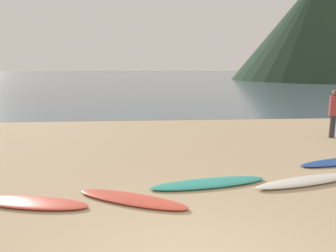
# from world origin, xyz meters

# --- Properties ---
(ground_plane) EXTENTS (120.00, 120.00, 0.20)m
(ground_plane) POSITION_xyz_m (0.00, 10.00, -0.10)
(ground_plane) COLOR tan
(ground_plane) RESTS_ON ground
(ocean_water) EXTENTS (140.00, 100.00, 0.01)m
(ocean_water) POSITION_xyz_m (0.00, 60.74, 0.00)
(ocean_water) COLOR slate
(ocean_water) RESTS_ON ground
(headland_hill) EXTENTS (24.96, 24.96, 15.65)m
(headland_hill) POSITION_xyz_m (25.66, 46.38, 7.82)
(headland_hill) COLOR #1E3323
(headland_hill) RESTS_ON ground
(surfboard_2) EXTENTS (2.12, 0.98, 0.08)m
(surfboard_2) POSITION_xyz_m (-2.52, 2.20, 0.04)
(surfboard_2) COLOR #D84C38
(surfboard_2) RESTS_ON ground
(surfboard_3) EXTENTS (2.16, 1.41, 0.08)m
(surfboard_3) POSITION_xyz_m (-0.79, 2.23, 0.04)
(surfboard_3) COLOR #D84C38
(surfboard_3) RESTS_ON ground
(surfboard_4) EXTENTS (2.52, 0.99, 0.08)m
(surfboard_4) POSITION_xyz_m (0.74, 2.93, 0.04)
(surfboard_4) COLOR teal
(surfboard_4) RESTS_ON ground
(surfboard_5) EXTENTS (2.61, 1.14, 0.10)m
(surfboard_5) POSITION_xyz_m (2.84, 2.90, 0.05)
(surfboard_5) COLOR silver
(surfboard_5) RESTS_ON ground
(person_1) EXTENTS (0.32, 0.32, 1.60)m
(person_1) POSITION_xyz_m (5.69, 6.95, 0.95)
(person_1) COLOR #2D2D38
(person_1) RESTS_ON ground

